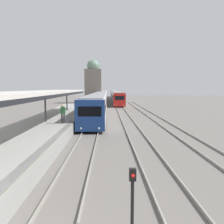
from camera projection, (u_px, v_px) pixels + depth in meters
name	position (u px, v px, depth m)	size (l,w,h in m)	color
platform_canopy	(45.00, 92.00, 19.78)	(4.00, 26.15, 2.84)	beige
person_on_platform	(63.00, 113.00, 19.07)	(0.40, 0.22, 1.66)	#2D2D33
train_near	(101.00, 98.00, 52.79)	(2.70, 67.51, 3.21)	navy
train_far	(115.00, 95.00, 77.90)	(2.63, 64.59, 3.21)	red
signal_post_near	(132.00, 192.00, 6.27)	(0.20, 0.21, 1.85)	black
distant_domed_building	(93.00, 83.00, 60.65)	(4.51, 4.51, 11.95)	slate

